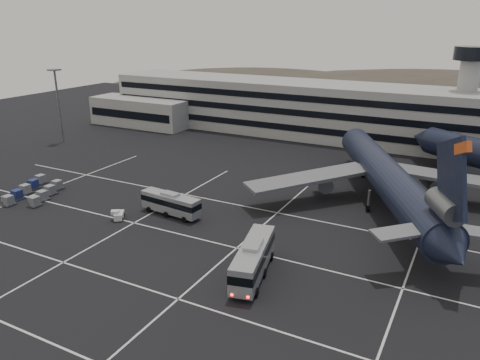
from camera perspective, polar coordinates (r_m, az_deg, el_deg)
name	(u,v)px	position (r m, az deg, el deg)	size (l,w,h in m)	color
ground	(149,241)	(68.00, -11.06, -7.36)	(260.00, 260.00, 0.00)	black
lane_markings	(157,241)	(67.96, -10.04, -7.30)	(90.00, 55.62, 0.01)	silver
terminal	(306,110)	(127.38, 8.02, 8.49)	(125.00, 26.00, 24.00)	gray
hills	(428,120)	(221.87, 21.89, 6.78)	(352.00, 180.00, 44.00)	#38332B
lightpole_left	(57,96)	(126.12, -21.36, 9.54)	(2.40, 2.40, 18.28)	slate
trijet_main	(388,178)	(79.94, 17.59, 0.22)	(42.82, 53.67, 18.08)	black
bus_near	(253,258)	(57.40, 1.62, -9.46)	(5.66, 12.96, 4.46)	gray
bus_far	(171,203)	(75.45, -8.45, -2.77)	(10.87, 3.58, 3.77)	gray
tug_b	(119,215)	(75.91, -14.54, -4.18)	(2.54, 2.82, 1.56)	silver
uld_cluster	(35,191)	(90.97, -23.76, -1.22)	(10.93, 12.82, 1.71)	#2D2D30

